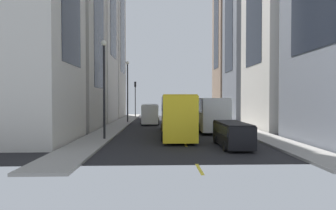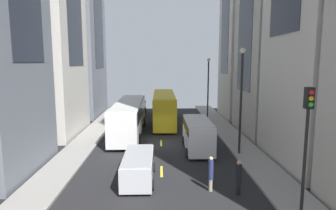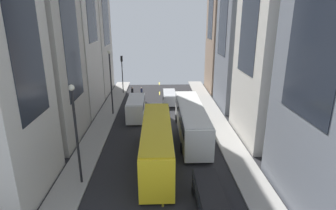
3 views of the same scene
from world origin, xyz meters
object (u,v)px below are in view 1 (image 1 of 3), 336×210
Objects in this scene: streetcar_yellow at (176,112)px; pedestrian_waiting_curb at (145,113)px; city_bus_white at (205,110)px; car_silver_0 at (181,114)px; car_black_1 at (232,132)px; traffic_light_near_corner at (135,93)px; delivery_van_white at (151,112)px; pedestrian_crossing_near at (154,113)px.

pedestrian_waiting_curb is (3.84, -19.51, -1.08)m from streetcar_yellow.
car_silver_0 is (1.79, -11.90, -1.02)m from city_bus_white.
car_black_1 is 2.40× the size of pedestrian_waiting_curb.
streetcar_yellow is at bearing 103.91° from traffic_light_near_corner.
car_black_1 is (-6.12, 17.47, -0.52)m from delivery_van_white.
streetcar_yellow is at bearing 83.95° from car_silver_0.
pedestrian_waiting_curb is (7.47, -14.02, -0.96)m from city_bus_white.
pedestrian_crossing_near reaches higher than car_silver_0.
car_black_1 is at bearing -94.58° from pedestrian_waiting_curb.
streetcar_yellow is 2.56× the size of car_black_1.
delivery_van_white reaches higher than car_silver_0.
streetcar_yellow is 7.29m from car_black_1.
car_silver_0 is 1.00× the size of car_black_1.
pedestrian_crossing_near is at bearing -21.43° from car_silver_0.
traffic_light_near_corner reaches higher than streetcar_yellow.
car_silver_0 is at bearing -81.47° from city_bus_white.
city_bus_white reaches higher than car_silver_0.
delivery_van_white reaches higher than car_black_1.
car_silver_0 is (-4.50, -6.24, -0.53)m from delivery_van_white.
car_silver_0 is 2.30× the size of pedestrian_crossing_near.
car_silver_0 is 23.76m from car_black_1.
city_bus_white reaches higher than pedestrian_crossing_near.
pedestrian_crossing_near is (-0.27, -7.90, -0.42)m from delivery_van_white.
city_bus_white is at bearing 57.79° from pedestrian_crossing_near.
city_bus_white is 6.38× the size of pedestrian_waiting_curb.
streetcar_yellow is 6.13× the size of pedestrian_waiting_curb.
delivery_van_white is at bearing 31.93° from pedestrian_crossing_near.
traffic_light_near_corner is (3.32, -3.94, 3.30)m from pedestrian_crossing_near.
traffic_light_near_corner reaches higher than pedestrian_crossing_near.
streetcar_yellow reaches higher than car_silver_0.
streetcar_yellow is at bearing -99.24° from pedestrian_waiting_curb.
pedestrian_waiting_curb is at bearing 118.02° from traffic_light_near_corner.
city_bus_white is 8.47m from delivery_van_white.
car_silver_0 is 4.54m from pedestrian_crossing_near.
streetcar_yellow is 1.97× the size of traffic_light_near_corner.
traffic_light_near_corner is at bearing 97.64° from pedestrian_waiting_curb.
traffic_light_near_corner is at bearing -72.64° from car_black_1.
pedestrian_waiting_curb is at bearing -61.94° from city_bus_white.
car_black_1 is 30.90m from traffic_light_near_corner.
delivery_van_white is 0.95× the size of traffic_light_near_corner.
car_black_1 is at bearing 118.77° from streetcar_yellow.
pedestrian_waiting_curb is at bearing -73.64° from pedestrian_crossing_near.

